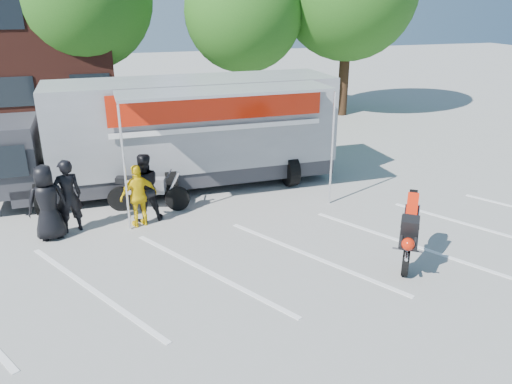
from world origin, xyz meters
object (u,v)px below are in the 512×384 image
spectator_leather_a (47,203)px  stunt_bike_rider (405,262)px  tree_mid (244,12)px  spectator_leather_c (144,188)px  transporter_truck (181,186)px  spectator_leather_b (68,196)px  parked_motorcycle (150,210)px  spectator_hivis (139,196)px

spectator_leather_a → stunt_bike_rider: bearing=145.6°
stunt_bike_rider → spectator_leather_a: 8.49m
stunt_bike_rider → tree_mid: bearing=123.3°
spectator_leather_a → spectator_leather_c: size_ratio=1.02×
stunt_bike_rider → transporter_truck: bearing=157.4°
spectator_leather_b → spectator_leather_c: bearing=166.4°
stunt_bike_rider → spectator_leather_b: 8.21m
spectator_leather_b → spectator_leather_a: bearing=14.4°
parked_motorcycle → spectator_leather_b: size_ratio=1.22×
transporter_truck → spectator_leather_a: spectator_leather_a is taller
spectator_leather_c → spectator_hivis: 0.35m
spectator_leather_a → spectator_leather_c: bearing=-179.2°
spectator_leather_c → transporter_truck: bearing=-125.7°
tree_mid → stunt_bike_rider: (-0.50, -14.86, -4.94)m
stunt_bike_rider → spectator_leather_a: (-7.62, 3.61, 0.94)m
spectator_leather_c → spectator_hivis: spectator_leather_c is taller
transporter_truck → tree_mid: bearing=61.2°
parked_motorcycle → spectator_leather_a: spectator_leather_a is taller
tree_mid → stunt_bike_rider: tree_mid is taller
tree_mid → transporter_truck: (-4.51, -8.50, -4.94)m
tree_mid → transporter_truck: 10.82m
parked_motorcycle → spectator_leather_c: size_ratio=1.26×
transporter_truck → spectator_leather_a: bearing=-143.7°
parked_motorcycle → transporter_truck: bearing=-17.7°
spectator_leather_a → spectator_leather_b: size_ratio=0.99×
spectator_hivis → spectator_leather_a: bearing=-12.6°
spectator_leather_b → tree_mid: bearing=-142.3°
parked_motorcycle → spectator_leather_b: bearing=128.0°
parked_motorcycle → spectator_leather_a: size_ratio=1.23×
parked_motorcycle → spectator_hivis: size_ratio=1.40×
transporter_truck → spectator_leather_c: bearing=-120.0°
parked_motorcycle → spectator_hivis: spectator_hivis is taller
stunt_bike_rider → spectator_leather_a: spectator_leather_a is taller
transporter_truck → stunt_bike_rider: 7.51m
stunt_bike_rider → spectator_leather_c: (-5.31, 4.02, 0.92)m
transporter_truck → spectator_leather_a: 4.63m
spectator_leather_a → tree_mid: bearing=-134.9°
parked_motorcycle → spectator_leather_c: 1.14m
stunt_bike_rider → spectator_leather_c: size_ratio=1.02×
spectator_leather_c → spectator_leather_a: bearing=3.2°
spectator_leather_a → spectator_leather_b: spectator_leather_b is taller
transporter_truck → spectator_leather_b: spectator_leather_b is taller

